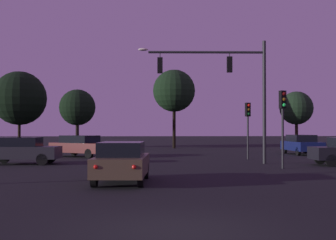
% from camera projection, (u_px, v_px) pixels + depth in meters
% --- Properties ---
extents(ground_plane, '(168.00, 168.00, 0.00)m').
position_uv_depth(ground_plane, '(150.00, 156.00, 33.69)').
color(ground_plane, black).
rests_on(ground_plane, ground).
extents(traffic_signal_mast_arm, '(7.31, 0.59, 7.05)m').
position_uv_depth(traffic_signal_mast_arm, '(228.00, 79.00, 26.49)').
color(traffic_signal_mast_arm, '#232326').
rests_on(traffic_signal_mast_arm, ground).
extents(traffic_light_corner_left, '(0.36, 0.38, 3.93)m').
position_uv_depth(traffic_light_corner_left, '(283.00, 113.00, 23.36)').
color(traffic_light_corner_left, '#232326').
rests_on(traffic_light_corner_left, ground).
extents(traffic_light_corner_right, '(0.36, 0.38, 3.70)m').
position_uv_depth(traffic_light_corner_right, '(248.00, 119.00, 30.27)').
color(traffic_light_corner_right, '#232326').
rests_on(traffic_light_corner_right, ground).
extents(car_nearside_lane, '(2.10, 4.38, 1.52)m').
position_uv_depth(car_nearside_lane, '(122.00, 161.00, 17.24)').
color(car_nearside_lane, '#473828').
rests_on(car_nearside_lane, ground).
extents(car_crossing_left, '(4.26, 2.11, 1.52)m').
position_uv_depth(car_crossing_left, '(22.00, 150.00, 26.16)').
color(car_crossing_left, '#232328').
rests_on(car_crossing_left, ground).
extents(car_far_lane, '(4.78, 4.19, 1.52)m').
position_uv_depth(car_far_lane, '(81.00, 146.00, 32.77)').
color(car_far_lane, '#4C0F0F').
rests_on(car_far_lane, ground).
extents(car_parked_lot, '(2.02, 4.62, 1.52)m').
position_uv_depth(car_parked_lot, '(302.00, 144.00, 35.85)').
color(car_parked_lot, '#0F1947').
rests_on(car_parked_lot, ground).
extents(tree_behind_sign, '(3.56, 3.56, 5.86)m').
position_uv_depth(tree_behind_sign, '(77.00, 108.00, 45.53)').
color(tree_behind_sign, black).
rests_on(tree_behind_sign, ground).
extents(tree_left_far, '(3.61, 3.61, 6.03)m').
position_uv_depth(tree_left_far, '(296.00, 108.00, 50.20)').
color(tree_left_far, black).
rests_on(tree_left_far, ground).
extents(tree_center_horizon, '(4.28, 4.28, 7.98)m').
position_uv_depth(tree_center_horizon, '(174.00, 91.00, 46.92)').
color(tree_center_horizon, black).
rests_on(tree_center_horizon, ground).
extents(tree_right_cluster, '(5.53, 5.53, 7.88)m').
position_uv_depth(tree_right_cluster, '(19.00, 98.00, 47.50)').
color(tree_right_cluster, black).
rests_on(tree_right_cluster, ground).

